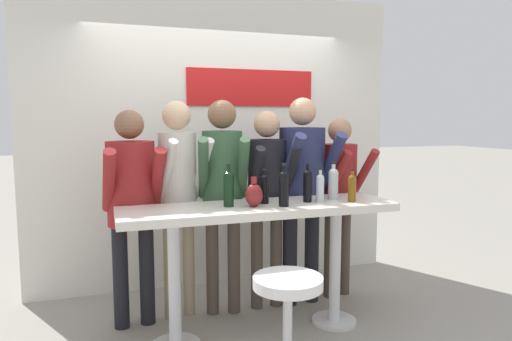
{
  "coord_description": "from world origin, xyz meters",
  "views": [
    {
      "loc": [
        -1.09,
        -3.17,
        1.65
      ],
      "look_at": [
        0.0,
        0.08,
        1.26
      ],
      "focal_mm": 32.0,
      "sensor_mm": 36.0,
      "label": 1
    }
  ],
  "objects_px": {
    "tasting_table": "(260,228)",
    "person_left": "(178,182)",
    "wine_bottle_0": "(352,187)",
    "wine_bottle_1": "(333,182)",
    "person_center_right": "(302,178)",
    "person_center": "(267,186)",
    "wine_bottle_2": "(307,184)",
    "wine_bottle_5": "(264,187)",
    "wine_bottle_6": "(320,186)",
    "person_far_left": "(132,195)",
    "wine_bottle_4": "(229,187)",
    "person_right": "(339,187)",
    "bar_stool": "(288,310)",
    "decorative_vase": "(254,195)",
    "wine_bottle_3": "(284,187)",
    "person_center_left": "(223,181)"
  },
  "relations": [
    {
      "from": "person_center_right",
      "to": "wine_bottle_0",
      "type": "distance_m",
      "value": 0.57
    },
    {
      "from": "person_center_left",
      "to": "wine_bottle_6",
      "type": "xyz_separation_m",
      "value": [
        0.65,
        -0.49,
        -0.0
      ]
    },
    {
      "from": "tasting_table",
      "to": "person_center",
      "type": "distance_m",
      "value": 0.57
    },
    {
      "from": "person_center",
      "to": "person_center_left",
      "type": "bearing_deg",
      "value": -177.45
    },
    {
      "from": "tasting_table",
      "to": "person_far_left",
      "type": "height_order",
      "value": "person_far_left"
    },
    {
      "from": "person_far_left",
      "to": "wine_bottle_5",
      "type": "bearing_deg",
      "value": -26.69
    },
    {
      "from": "person_center_right",
      "to": "tasting_table",
      "type": "bearing_deg",
      "value": -144.46
    },
    {
      "from": "tasting_table",
      "to": "person_center",
      "type": "relative_size",
      "value": 1.21
    },
    {
      "from": "bar_stool",
      "to": "wine_bottle_1",
      "type": "height_order",
      "value": "wine_bottle_1"
    },
    {
      "from": "wine_bottle_4",
      "to": "person_center_right",
      "type": "bearing_deg",
      "value": 29.05
    },
    {
      "from": "person_right",
      "to": "wine_bottle_2",
      "type": "xyz_separation_m",
      "value": [
        -0.55,
        -0.5,
        0.12
      ]
    },
    {
      "from": "wine_bottle_1",
      "to": "person_left",
      "type": "bearing_deg",
      "value": 158.3
    },
    {
      "from": "person_center_left",
      "to": "wine_bottle_5",
      "type": "height_order",
      "value": "person_center_left"
    },
    {
      "from": "person_center",
      "to": "wine_bottle_2",
      "type": "distance_m",
      "value": 0.49
    },
    {
      "from": "wine_bottle_4",
      "to": "decorative_vase",
      "type": "xyz_separation_m",
      "value": [
        0.17,
        -0.06,
        -0.06
      ]
    },
    {
      "from": "wine_bottle_0",
      "to": "wine_bottle_1",
      "type": "bearing_deg",
      "value": 122.6
    },
    {
      "from": "tasting_table",
      "to": "person_right",
      "type": "xyz_separation_m",
      "value": [
        0.94,
        0.5,
        0.2
      ]
    },
    {
      "from": "person_center_right",
      "to": "wine_bottle_2",
      "type": "bearing_deg",
      "value": -113.25
    },
    {
      "from": "wine_bottle_3",
      "to": "wine_bottle_4",
      "type": "relative_size",
      "value": 1.0
    },
    {
      "from": "bar_stool",
      "to": "person_right",
      "type": "height_order",
      "value": "person_right"
    },
    {
      "from": "wine_bottle_5",
      "to": "wine_bottle_2",
      "type": "bearing_deg",
      "value": -7.2
    },
    {
      "from": "person_far_left",
      "to": "person_right",
      "type": "xyz_separation_m",
      "value": [
        1.84,
        0.05,
        -0.03
      ]
    },
    {
      "from": "wine_bottle_3",
      "to": "wine_bottle_0",
      "type": "bearing_deg",
      "value": 0.72
    },
    {
      "from": "tasting_table",
      "to": "person_center_right",
      "type": "bearing_deg",
      "value": 39.18
    },
    {
      "from": "person_right",
      "to": "wine_bottle_4",
      "type": "height_order",
      "value": "person_right"
    },
    {
      "from": "wine_bottle_3",
      "to": "wine_bottle_5",
      "type": "height_order",
      "value": "wine_bottle_3"
    },
    {
      "from": "wine_bottle_2",
      "to": "wine_bottle_6",
      "type": "xyz_separation_m",
      "value": [
        0.09,
        -0.04,
        -0.02
      ]
    },
    {
      "from": "tasting_table",
      "to": "person_center",
      "type": "xyz_separation_m",
      "value": [
        0.23,
        0.46,
        0.24
      ]
    },
    {
      "from": "wine_bottle_1",
      "to": "wine_bottle_2",
      "type": "relative_size",
      "value": 0.97
    },
    {
      "from": "person_center_left",
      "to": "wine_bottle_3",
      "type": "bearing_deg",
      "value": -48.74
    },
    {
      "from": "person_center_left",
      "to": "wine_bottle_0",
      "type": "bearing_deg",
      "value": -20.24
    },
    {
      "from": "wine_bottle_2",
      "to": "person_far_left",
      "type": "bearing_deg",
      "value": 161.1
    },
    {
      "from": "person_far_left",
      "to": "decorative_vase",
      "type": "height_order",
      "value": "person_far_left"
    },
    {
      "from": "wine_bottle_1",
      "to": "wine_bottle_0",
      "type": "bearing_deg",
      "value": -57.4
    },
    {
      "from": "wine_bottle_5",
      "to": "person_center_right",
      "type": "bearing_deg",
      "value": 38.99
    },
    {
      "from": "wine_bottle_1",
      "to": "wine_bottle_5",
      "type": "relative_size",
      "value": 1.12
    },
    {
      "from": "person_left",
      "to": "wine_bottle_5",
      "type": "xyz_separation_m",
      "value": [
        0.58,
        -0.46,
        -0.01
      ]
    },
    {
      "from": "person_far_left",
      "to": "wine_bottle_1",
      "type": "distance_m",
      "value": 1.59
    },
    {
      "from": "person_far_left",
      "to": "wine_bottle_2",
      "type": "distance_m",
      "value": 1.37
    },
    {
      "from": "wine_bottle_4",
      "to": "wine_bottle_0",
      "type": "bearing_deg",
      "value": -6.55
    },
    {
      "from": "wine_bottle_4",
      "to": "wine_bottle_5",
      "type": "xyz_separation_m",
      "value": [
        0.29,
        0.03,
        -0.02
      ]
    },
    {
      "from": "tasting_table",
      "to": "wine_bottle_4",
      "type": "distance_m",
      "value": 0.4
    },
    {
      "from": "tasting_table",
      "to": "person_left",
      "type": "distance_m",
      "value": 0.79
    },
    {
      "from": "person_far_left",
      "to": "wine_bottle_2",
      "type": "relative_size",
      "value": 5.56
    },
    {
      "from": "wine_bottle_0",
      "to": "wine_bottle_1",
      "type": "distance_m",
      "value": 0.17
    },
    {
      "from": "person_far_left",
      "to": "person_center_right",
      "type": "distance_m",
      "value": 1.45
    },
    {
      "from": "person_center_right",
      "to": "person_right",
      "type": "relative_size",
      "value": 1.11
    },
    {
      "from": "person_center",
      "to": "wine_bottle_5",
      "type": "distance_m",
      "value": 0.45
    },
    {
      "from": "wine_bottle_6",
      "to": "decorative_vase",
      "type": "bearing_deg",
      "value": -178.33
    },
    {
      "from": "person_left",
      "to": "person_center_right",
      "type": "distance_m",
      "value": 1.08
    }
  ]
}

